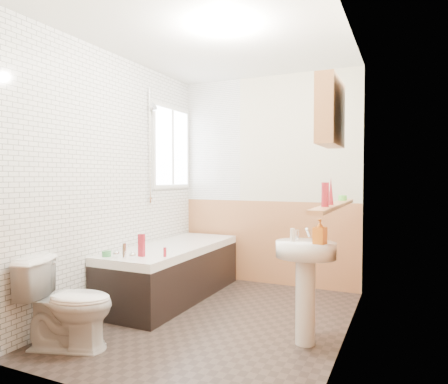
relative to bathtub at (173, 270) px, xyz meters
The scene contains 26 objects.
floor 0.89m from the bathtub, 30.17° to the right, with size 2.80×2.80×0.00m, color #2C231F.
ceiling 2.36m from the bathtub, 30.17° to the right, with size 2.80×2.80×0.00m, color white.
wall_back 1.56m from the bathtub, 53.47° to the left, with size 2.20×0.02×2.50m, color beige.
wall_front 2.19m from the bathtub, 68.30° to the right, with size 2.20×0.02×2.50m, color beige.
wall_left 1.11m from the bathtub, 131.84° to the right, with size 0.02×2.80×2.50m, color beige.
wall_right 2.12m from the bathtub, 12.99° to the right, with size 0.02×2.80×2.50m, color beige.
wainscot_right 1.88m from the bathtub, 13.14° to the right, with size 0.01×2.80×1.00m, color #BB7B4C.
wainscot_front 1.96m from the bathtub, 68.06° to the right, with size 2.20×0.01×1.00m, color #BB7B4C.
wainscot_back 1.23m from the bathtub, 52.85° to the left, with size 2.20×0.01×1.00m, color #BB7B4C.
tile_cladding_left 1.11m from the bathtub, 130.15° to the right, with size 0.01×2.80×2.50m, color white.
tile_return_back 1.75m from the bathtub, 89.70° to the left, with size 0.75×0.01×1.50m, color white.
window 1.49m from the bathtub, 122.34° to the left, with size 0.03×0.79×0.99m.
bathtub is the anchor object (origin of this frame).
shower_riser 1.48m from the bathtub, behind, with size 0.11×0.08×1.26m.
toilet 1.43m from the bathtub, 91.21° to the right, with size 0.39×0.69×0.68m, color white.
sink 1.70m from the bathtub, 21.01° to the right, with size 0.46×0.37×0.90m.
pine_shelf 2.00m from the bathtub, 16.31° to the right, with size 0.10×1.46×0.03m, color #BB7B4C.
medicine_cabinet 2.35m from the bathtub, 18.69° to the right, with size 0.14×0.55×0.49m.
foam_can 2.17m from the bathtub, 27.15° to the right, with size 0.05×0.05×0.16m, color maroon.
green_bottle 2.10m from the bathtub, 21.38° to the right, with size 0.04×0.04×0.20m, color maroon.
black_jar 1.95m from the bathtub, ahead, with size 0.07×0.07×0.05m, color #59C647.
soap_bottle 1.90m from the bathtub, 21.52° to the right, with size 0.08×0.19×0.09m, color orange.
clear_bottle 1.69m from the bathtub, 23.11° to the right, with size 0.04×0.04×0.10m, color silver.
blue_gel 0.76m from the bathtub, 83.35° to the right, with size 0.06×0.04×0.21m, color maroon.
cream_jar 0.87m from the bathtub, 105.26° to the right, with size 0.08×0.08×0.05m, color #388447.
orange_bottle 0.71m from the bathtub, 64.35° to the right, with size 0.03×0.03×0.08m, color maroon.
Camera 1 is at (1.54, -3.20, 1.28)m, focal length 32.00 mm.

